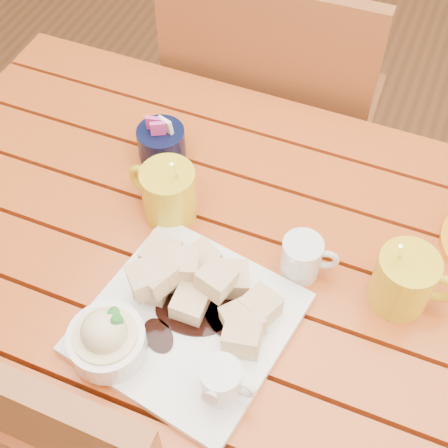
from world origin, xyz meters
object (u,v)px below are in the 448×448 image
at_px(table, 222,289).
at_px(coffee_mug_left, 167,192).
at_px(coffee_mug_right, 406,280).
at_px(chair_far, 274,116).
at_px(dessert_plate, 172,319).

bearing_deg(table, coffee_mug_left, 157.43).
distance_m(coffee_mug_right, chair_far, 0.70).
distance_m(table, chair_far, 0.58).
distance_m(dessert_plate, chair_far, 0.76).
bearing_deg(coffee_mug_right, dessert_plate, -156.18).
relative_size(table, chair_far, 1.25).
bearing_deg(chair_far, coffee_mug_left, 85.14).
bearing_deg(coffee_mug_left, table, -10.78).
height_order(table, coffee_mug_left, coffee_mug_left).
xyz_separation_m(dessert_plate, chair_far, (-0.08, 0.71, -0.25)).
height_order(dessert_plate, chair_far, chair_far).
distance_m(dessert_plate, coffee_mug_left, 0.23).
distance_m(coffee_mug_left, coffee_mug_right, 0.40).
relative_size(dessert_plate, coffee_mug_left, 2.16).
relative_size(coffee_mug_left, coffee_mug_right, 0.99).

